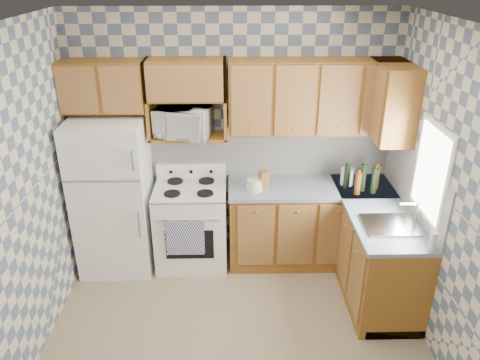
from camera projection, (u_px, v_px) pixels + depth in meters
The scene contains 31 objects.
floor at pixel (236, 342), 4.18m from camera, with size 3.40×3.40×0.00m, color #8A795A.
back_wall at pixel (234, 138), 5.06m from camera, with size 3.40×0.02×2.70m, color slate.
right_wall at pixel (454, 207), 3.64m from camera, with size 0.02×3.20×2.70m, color slate.
backsplash_back at pixel (270, 151), 5.12m from camera, with size 2.60×0.01×0.56m, color white.
backsplash_right at pixel (413, 181), 4.43m from camera, with size 0.01×1.60×0.56m, color white.
refrigerator at pixel (114, 196), 4.93m from camera, with size 0.75×0.70×1.68m, color white.
stove_body at pixel (192, 226), 5.14m from camera, with size 0.76×0.65×0.90m, color white.
cooktop at pixel (190, 189), 4.94m from camera, with size 0.76×0.65×0.03m, color silver.
backguard at pixel (191, 170), 5.15m from camera, with size 0.76×0.08×0.17m, color white.
dish_towel_left at pixel (175, 237), 4.79m from camera, with size 0.20×0.03×0.41m, color navy.
dish_towel_right at pixel (195, 237), 4.79m from camera, with size 0.20×0.03×0.41m, color navy.
base_cabinets_back at pixel (309, 224), 5.19m from camera, with size 1.75×0.60×0.88m, color brown.
base_cabinets_right at pixel (373, 249), 4.75m from camera, with size 0.60×1.60×0.88m, color brown.
countertop_back at pixel (311, 187), 4.99m from camera, with size 1.77×0.63×0.04m, color slate.
countertop_right at pixel (378, 209), 4.55m from camera, with size 0.63×1.60×0.04m, color slate.
upper_cabinets_back at pixel (315, 97), 4.71m from camera, with size 1.75×0.33×0.74m, color brown.
upper_cabinets_fridge at pixel (103, 86), 4.62m from camera, with size 0.82×0.33×0.50m, color brown.
upper_cabinets_right at pixel (391, 101), 4.56m from camera, with size 0.33×0.70×0.74m, color brown.
microwave_shelf at pixel (189, 136), 4.86m from camera, with size 0.80×0.33×0.03m, color brown.
microwave at pixel (183, 122), 4.76m from camera, with size 0.55×0.37×0.30m, color white.
sink at pixel (390, 225), 4.22m from camera, with size 0.48×0.40×0.03m, color #B7B7BC.
window at pixel (431, 172), 4.00m from camera, with size 0.02×0.66×0.86m, color white.
bottle_0 at pixel (363, 177), 4.82m from camera, with size 0.07×0.07×0.30m, color black.
bottle_1 at pixel (374, 181), 4.77m from camera, with size 0.07×0.07×0.28m, color black.
bottle_2 at pixel (376, 177), 4.86m from camera, with size 0.07×0.07×0.26m, color brown.
bottle_3 at pixel (358, 183), 4.75m from camera, with size 0.07×0.07×0.24m, color brown.
bottle_4 at pixel (347, 176), 4.87m from camera, with size 0.07×0.07×0.27m, color black.
knife_block at pixel (264, 180), 4.87m from camera, with size 0.09×0.09×0.20m, color brown.
electric_kettle at pixel (347, 176), 4.98m from camera, with size 0.14×0.14×0.18m, color white.
food_containers at pixel (255, 184), 4.87m from camera, with size 0.18×0.18×0.12m, color silver, non-canonical shape.
soap_bottle at pixel (433, 242), 3.83m from camera, with size 0.06×0.06×0.17m, color silver.
Camera 1 is at (-0.03, -3.17, 3.09)m, focal length 35.00 mm.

